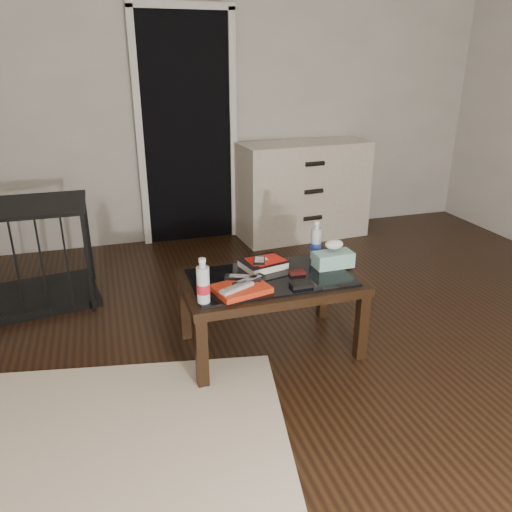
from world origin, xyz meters
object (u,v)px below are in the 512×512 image
(pet_crate, at_px, (26,272))
(coffee_table, at_px, (270,287))
(dresser, at_px, (303,190))
(textbook, at_px, (263,264))
(tissue_box, at_px, (333,259))
(water_bottle_left, at_px, (203,280))
(water_bottle_right, at_px, (316,240))

(pet_crate, bearing_deg, coffee_table, -45.52)
(dresser, distance_m, textbook, 1.95)
(dresser, xyz_separation_m, tissue_box, (-0.55, -1.81, 0.06))
(pet_crate, height_order, tissue_box, pet_crate)
(textbook, distance_m, water_bottle_left, 0.55)
(coffee_table, height_order, water_bottle_left, water_bottle_left)
(coffee_table, distance_m, tissue_box, 0.42)
(dresser, height_order, water_bottle_left, dresser)
(tissue_box, bearing_deg, pet_crate, 149.40)
(water_bottle_left, height_order, tissue_box, water_bottle_left)
(dresser, relative_size, water_bottle_left, 5.18)
(tissue_box, bearing_deg, water_bottle_left, -165.66)
(dresser, xyz_separation_m, textbook, (-0.95, -1.70, 0.03))
(dresser, xyz_separation_m, water_bottle_left, (-1.38, -2.04, 0.13))
(water_bottle_right, xyz_separation_m, tissue_box, (0.04, -0.16, -0.07))
(water_bottle_left, bearing_deg, dresser, 56.00)
(dresser, bearing_deg, water_bottle_left, -128.22)
(coffee_table, xyz_separation_m, tissue_box, (0.40, 0.03, 0.11))
(water_bottle_right, bearing_deg, tissue_box, -74.35)
(coffee_table, height_order, pet_crate, pet_crate)
(water_bottle_left, relative_size, tissue_box, 1.03)
(pet_crate, bearing_deg, water_bottle_right, -34.95)
(pet_crate, height_order, water_bottle_left, pet_crate)
(textbook, xyz_separation_m, water_bottle_left, (-0.43, -0.34, 0.10))
(water_bottle_right, height_order, tissue_box, water_bottle_right)
(water_bottle_left, relative_size, water_bottle_right, 1.00)
(coffee_table, distance_m, pet_crate, 1.80)
(coffee_table, distance_m, water_bottle_right, 0.45)
(textbook, height_order, water_bottle_right, water_bottle_right)
(coffee_table, height_order, dresser, dresser)
(water_bottle_right, bearing_deg, textbook, -172.13)
(coffee_table, distance_m, water_bottle_left, 0.50)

